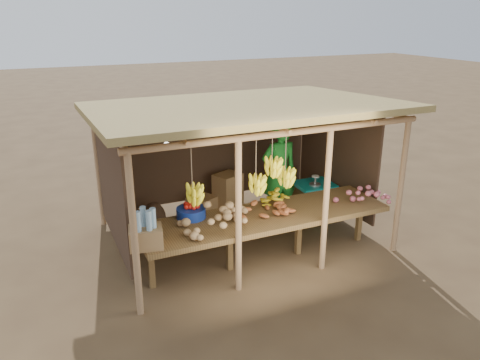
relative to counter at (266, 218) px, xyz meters
name	(u,v)px	position (x,y,z in m)	size (l,w,h in m)	color
ground	(240,236)	(0.00, 0.95, -0.74)	(60.00, 60.00, 0.00)	brown
stall_structure	(235,130)	(-0.08, 0.94, 1.18)	(4.70, 3.50, 2.43)	#A87E56
counter	(266,218)	(0.00, 0.00, 0.00)	(3.90, 1.05, 0.80)	brown
potato_heap	(220,216)	(-0.80, -0.15, 0.25)	(1.14, 0.68, 0.37)	tan
sweet_potato_heap	(263,204)	(-0.04, 0.00, 0.24)	(0.86, 0.52, 0.35)	#B85E2F
onion_heap	(364,192)	(1.66, -0.22, 0.24)	(0.91, 0.55, 0.36)	#C25E6C
banana_pile	(280,193)	(0.42, 0.33, 0.23)	(0.51, 0.31, 0.34)	yellow
tomato_basin	(191,212)	(-1.07, 0.37, 0.16)	(0.44, 0.44, 0.23)	navy
bottle_box	(146,232)	(-1.90, -0.27, 0.27)	(0.49, 0.42, 0.54)	olive
vendor	(279,173)	(0.91, 1.25, 0.22)	(0.70, 0.46, 1.92)	#1B7924
tarp_crate	(313,198)	(1.67, 1.22, -0.39)	(0.74, 0.64, 0.85)	brown
carton_stack	(219,198)	(0.03, 1.98, -0.39)	(1.14, 0.55, 0.78)	olive
burlap_sacks	(143,217)	(-1.48, 1.89, -0.48)	(0.83, 0.43, 0.59)	#422D1E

